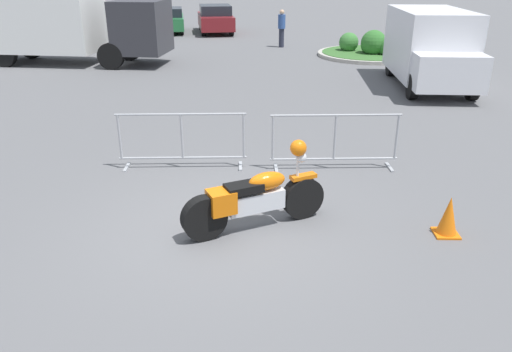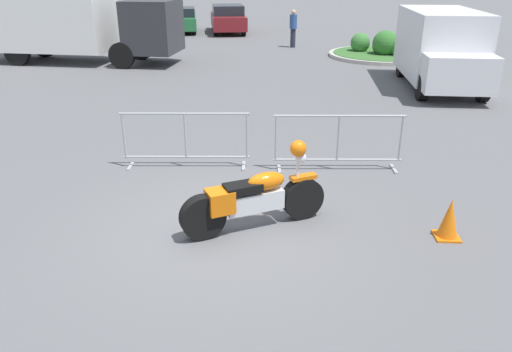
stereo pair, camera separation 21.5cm
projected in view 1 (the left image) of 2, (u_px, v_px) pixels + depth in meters
The scene contains 14 objects.
ground_plane at pixel (222, 229), 7.32m from camera, with size 120.00×120.00×0.00m, color #5B5B5E.
motorcycle at pixel (255, 198), 7.18m from camera, with size 2.07×1.15×1.26m.
crowd_barrier_near at pixel (182, 140), 9.32m from camera, with size 2.41×0.55×1.07m.
crowd_barrier_far at pixel (335, 141), 9.26m from camera, with size 2.41×0.55×1.07m.
box_truck at pixel (55, 20), 19.02m from camera, with size 7.89×3.01×2.98m.
delivery_van at pixel (430, 46), 15.57m from camera, with size 2.16×5.07×2.31m.
parked_car_yellow at pixel (31, 19), 28.67m from camera, with size 2.30×4.27×1.38m.
parked_car_white at pixel (74, 20), 28.13m from camera, with size 2.33×4.31×1.39m.
parked_car_silver at pixel (123, 18), 28.56m from camera, with size 2.54×4.72×1.52m.
parked_car_green at pixel (169, 20), 28.42m from camera, with size 2.26×4.20×1.35m.
parked_car_maroon at pixel (215, 19), 28.23m from camera, with size 2.53×4.70×1.51m.
pedestrian at pixel (282, 27), 23.13m from camera, with size 0.46×0.46×1.69m.
planter_island at pixel (370, 49), 21.06m from camera, with size 4.45×4.45×1.11m.
traffic_cone at pixel (449, 216), 7.06m from camera, with size 0.34×0.34×0.59m.
Camera 1 is at (0.63, -6.42, 3.57)m, focal length 35.00 mm.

